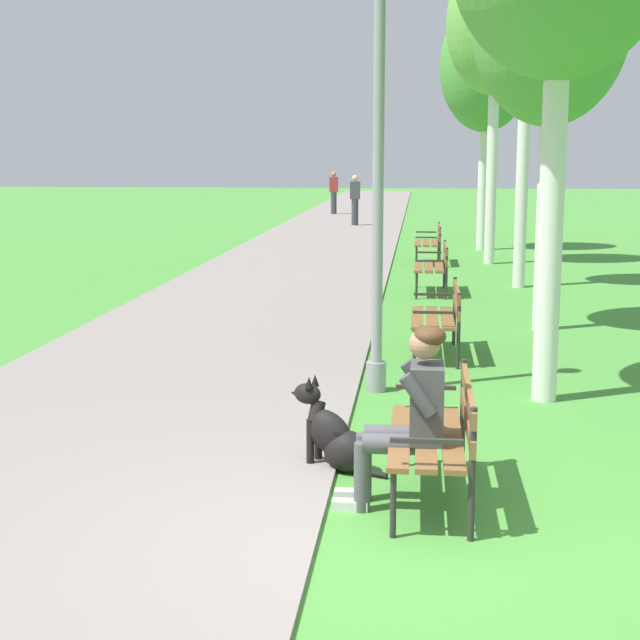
{
  "coord_description": "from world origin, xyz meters",
  "views": [
    {
      "loc": [
        0.22,
        -5.61,
        2.37
      ],
      "look_at": [
        -0.65,
        2.81,
        0.9
      ],
      "focal_mm": 54.43,
      "sensor_mm": 36.0,
      "label": 1
    }
  ],
  "objects_px": {
    "park_bench_far": "(435,263)",
    "person_seated_on_near_bench": "(410,410)",
    "lamp_post_near": "(378,167)",
    "birch_tree_fifth": "(496,25)",
    "birch_tree_fourth": "(528,2)",
    "pedestrian_further_distant": "(334,193)",
    "dog_black": "(334,436)",
    "pedestrian_distant": "(355,200)",
    "park_bench_near": "(440,429)",
    "park_bench_furthest": "(431,240)",
    "park_bench_mid": "(441,313)",
    "birch_tree_third": "(551,19)",
    "birch_tree_sixth": "(486,67)"
  },
  "relations": [
    {
      "from": "park_bench_near",
      "to": "pedestrian_further_distant",
      "type": "xyz_separation_m",
      "value": [
        -3.47,
        30.7,
        0.33
      ]
    },
    {
      "from": "park_bench_far",
      "to": "birch_tree_fifth",
      "type": "distance_m",
      "value": 6.52
    },
    {
      "from": "park_bench_furthest",
      "to": "lamp_post_near",
      "type": "height_order",
      "value": "lamp_post_near"
    },
    {
      "from": "dog_black",
      "to": "birch_tree_fourth",
      "type": "distance_m",
      "value": 11.58
    },
    {
      "from": "pedestrian_further_distant",
      "to": "lamp_post_near",
      "type": "bearing_deg",
      "value": -84.02
    },
    {
      "from": "park_bench_near",
      "to": "park_bench_mid",
      "type": "distance_m",
      "value": 4.86
    },
    {
      "from": "park_bench_furthest",
      "to": "pedestrian_further_distant",
      "type": "bearing_deg",
      "value": 102.28
    },
    {
      "from": "birch_tree_third",
      "to": "pedestrian_further_distant",
      "type": "distance_m",
      "value": 24.71
    },
    {
      "from": "person_seated_on_near_bench",
      "to": "dog_black",
      "type": "relative_size",
      "value": 1.6
    },
    {
      "from": "birch_tree_sixth",
      "to": "pedestrian_distant",
      "type": "distance_m",
      "value": 8.89
    },
    {
      "from": "park_bench_furthest",
      "to": "pedestrian_further_distant",
      "type": "height_order",
      "value": "pedestrian_further_distant"
    },
    {
      "from": "dog_black",
      "to": "pedestrian_distant",
      "type": "height_order",
      "value": "pedestrian_distant"
    },
    {
      "from": "dog_black",
      "to": "pedestrian_further_distant",
      "type": "xyz_separation_m",
      "value": [
        -2.69,
        30.12,
        0.58
      ]
    },
    {
      "from": "park_bench_far",
      "to": "person_seated_on_near_bench",
      "type": "xyz_separation_m",
      "value": [
        -0.3,
        -10.16,
        0.17
      ]
    },
    {
      "from": "birch_tree_fourth",
      "to": "pedestrian_further_distant",
      "type": "xyz_separation_m",
      "value": [
        -5.07,
        19.77,
        -4.04
      ]
    },
    {
      "from": "dog_black",
      "to": "park_bench_near",
      "type": "bearing_deg",
      "value": -36.9
    },
    {
      "from": "birch_tree_third",
      "to": "dog_black",
      "type": "bearing_deg",
      "value": -110.08
    },
    {
      "from": "park_bench_far",
      "to": "lamp_post_near",
      "type": "height_order",
      "value": "lamp_post_near"
    },
    {
      "from": "park_bench_mid",
      "to": "birch_tree_fifth",
      "type": "bearing_deg",
      "value": 82.83
    },
    {
      "from": "birch_tree_fourth",
      "to": "pedestrian_further_distant",
      "type": "relative_size",
      "value": 3.71
    },
    {
      "from": "park_bench_mid",
      "to": "pedestrian_distant",
      "type": "bearing_deg",
      "value": 96.72
    },
    {
      "from": "dog_black",
      "to": "birch_tree_fifth",
      "type": "bearing_deg",
      "value": 81.48
    },
    {
      "from": "person_seated_on_near_bench",
      "to": "birch_tree_sixth",
      "type": "relative_size",
      "value": 0.21
    },
    {
      "from": "park_bench_furthest",
      "to": "pedestrian_further_distant",
      "type": "distance_m",
      "value": 16.65
    },
    {
      "from": "person_seated_on_near_bench",
      "to": "birch_tree_third",
      "type": "relative_size",
      "value": 0.23
    },
    {
      "from": "lamp_post_near",
      "to": "birch_tree_fifth",
      "type": "height_order",
      "value": "birch_tree_fifth"
    },
    {
      "from": "birch_tree_fifth",
      "to": "pedestrian_distant",
      "type": "xyz_separation_m",
      "value": [
        -3.6,
        10.36,
        -4.12
      ]
    },
    {
      "from": "birch_tree_fourth",
      "to": "pedestrian_further_distant",
      "type": "height_order",
      "value": "birch_tree_fourth"
    },
    {
      "from": "park_bench_near",
      "to": "park_bench_far",
      "type": "distance_m",
      "value": 10.01
    },
    {
      "from": "lamp_post_near",
      "to": "pedestrian_further_distant",
      "type": "distance_m",
      "value": 27.83
    },
    {
      "from": "birch_tree_fourth",
      "to": "birch_tree_sixth",
      "type": "relative_size",
      "value": 1.03
    },
    {
      "from": "birch_tree_sixth",
      "to": "birch_tree_fifth",
      "type": "bearing_deg",
      "value": -90.11
    },
    {
      "from": "dog_black",
      "to": "lamp_post_near",
      "type": "height_order",
      "value": "lamp_post_near"
    },
    {
      "from": "park_bench_far",
      "to": "pedestrian_distant",
      "type": "distance_m",
      "value": 15.15
    },
    {
      "from": "park_bench_mid",
      "to": "birch_tree_third",
      "type": "height_order",
      "value": "birch_tree_third"
    },
    {
      "from": "birch_tree_third",
      "to": "park_bench_mid",
      "type": "bearing_deg",
      "value": -126.42
    },
    {
      "from": "park_bench_far",
      "to": "park_bench_furthest",
      "type": "relative_size",
      "value": 1.0
    },
    {
      "from": "park_bench_mid",
      "to": "park_bench_furthest",
      "type": "relative_size",
      "value": 1.0
    },
    {
      "from": "pedestrian_distant",
      "to": "pedestrian_further_distant",
      "type": "height_order",
      "value": "same"
    },
    {
      "from": "park_bench_furthest",
      "to": "dog_black",
      "type": "bearing_deg",
      "value": -93.49
    },
    {
      "from": "park_bench_near",
      "to": "person_seated_on_near_bench",
      "type": "height_order",
      "value": "person_seated_on_near_bench"
    },
    {
      "from": "park_bench_furthest",
      "to": "park_bench_mid",
      "type": "bearing_deg",
      "value": -89.82
    },
    {
      "from": "person_seated_on_near_bench",
      "to": "pedestrian_distant",
      "type": "distance_m",
      "value": 25.21
    },
    {
      "from": "pedestrian_further_distant",
      "to": "dog_black",
      "type": "bearing_deg",
      "value": -84.89
    },
    {
      "from": "birch_tree_fifth",
      "to": "lamp_post_near",
      "type": "bearing_deg",
      "value": -99.34
    },
    {
      "from": "lamp_post_near",
      "to": "birch_tree_sixth",
      "type": "xyz_separation_m",
      "value": [
        1.91,
        14.58,
        2.13
      ]
    },
    {
      "from": "park_bench_near",
      "to": "lamp_post_near",
      "type": "relative_size",
      "value": 0.35
    },
    {
      "from": "person_seated_on_near_bench",
      "to": "pedestrian_distant",
      "type": "height_order",
      "value": "pedestrian_distant"
    },
    {
      "from": "park_bench_far",
      "to": "birch_tree_fourth",
      "type": "distance_m",
      "value": 4.72
    },
    {
      "from": "lamp_post_near",
      "to": "birch_tree_sixth",
      "type": "bearing_deg",
      "value": 82.55
    }
  ]
}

